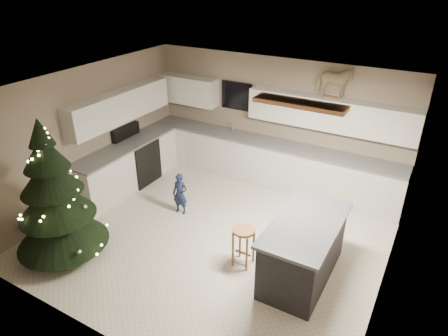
{
  "coord_description": "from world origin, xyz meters",
  "views": [
    {
      "loc": [
        2.94,
        -4.82,
        4.2
      ],
      "look_at": [
        0.0,
        0.35,
        1.15
      ],
      "focal_mm": 32.0,
      "sensor_mm": 36.0,
      "label": 1
    }
  ],
  "objects_px": {
    "christmas_tree": "(56,203)",
    "toddler": "(180,194)",
    "island": "(303,250)",
    "rocking_horse": "(334,82)",
    "bar_stool": "(244,238)"
  },
  "relations": [
    {
      "from": "toddler",
      "to": "rocking_horse",
      "type": "xyz_separation_m",
      "value": [
        2.05,
        2.03,
        1.9
      ]
    },
    {
      "from": "island",
      "to": "toddler",
      "type": "relative_size",
      "value": 2.11
    },
    {
      "from": "bar_stool",
      "to": "christmas_tree",
      "type": "relative_size",
      "value": 0.28
    },
    {
      "from": "toddler",
      "to": "rocking_horse",
      "type": "distance_m",
      "value": 3.46
    },
    {
      "from": "bar_stool",
      "to": "rocking_horse",
      "type": "relative_size",
      "value": 0.91
    },
    {
      "from": "christmas_tree",
      "to": "toddler",
      "type": "xyz_separation_m",
      "value": [
        0.95,
        1.89,
        -0.55
      ]
    },
    {
      "from": "christmas_tree",
      "to": "rocking_horse",
      "type": "relative_size",
      "value": 3.28
    },
    {
      "from": "island",
      "to": "bar_stool",
      "type": "distance_m",
      "value": 0.9
    },
    {
      "from": "island",
      "to": "christmas_tree",
      "type": "xyz_separation_m",
      "value": [
        -3.51,
        -1.39,
        0.48
      ]
    },
    {
      "from": "toddler",
      "to": "rocking_horse",
      "type": "relative_size",
      "value": 1.14
    },
    {
      "from": "christmas_tree",
      "to": "rocking_horse",
      "type": "bearing_deg",
      "value": 52.61
    },
    {
      "from": "island",
      "to": "rocking_horse",
      "type": "xyz_separation_m",
      "value": [
        -0.51,
        2.54,
        1.82
      ]
    },
    {
      "from": "island",
      "to": "christmas_tree",
      "type": "height_order",
      "value": "christmas_tree"
    },
    {
      "from": "toddler",
      "to": "christmas_tree",
      "type": "bearing_deg",
      "value": -124.37
    },
    {
      "from": "toddler",
      "to": "island",
      "type": "bearing_deg",
      "value": -18.97
    }
  ]
}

